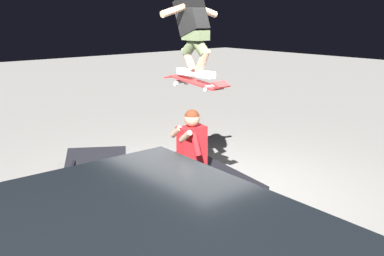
% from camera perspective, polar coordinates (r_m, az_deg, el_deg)
% --- Properties ---
extents(ground_plane, '(40.00, 40.00, 0.00)m').
position_cam_1_polar(ground_plane, '(6.10, 2.53, -8.66)').
color(ground_plane, gray).
extents(ledge_box_main, '(1.84, 0.90, 0.44)m').
position_cam_1_polar(ledge_box_main, '(5.81, 2.06, -7.48)').
color(ledge_box_main, black).
rests_on(ledge_box_main, ground).
extents(person_sitting_on_ledge, '(0.60, 0.78, 1.28)m').
position_cam_1_polar(person_sitting_on_ledge, '(5.45, -0.94, -3.63)').
color(person_sitting_on_ledge, '#2D3856').
rests_on(person_sitting_on_ledge, ground).
extents(skateboard, '(1.02, 0.23, 0.13)m').
position_cam_1_polar(skateboard, '(5.43, 0.46, 6.06)').
color(skateboard, '#B72D2D').
extents(skater_airborne, '(0.62, 0.89, 1.12)m').
position_cam_1_polar(skater_airborne, '(5.41, 0.06, 13.34)').
color(skater_airborne, white).
extents(kicker_ramp, '(1.37, 1.35, 0.38)m').
position_cam_1_polar(kicker_ramp, '(6.99, -12.60, -5.37)').
color(kicker_ramp, black).
rests_on(kicker_ramp, ground).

